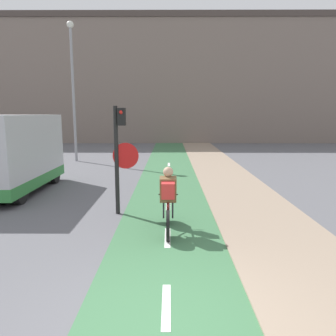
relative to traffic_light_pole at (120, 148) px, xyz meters
The scene contains 7 objects.
ground_plane 5.20m from the traffic_light_pole, 75.36° to the right, with size 120.00×120.00×0.00m, color #5B5B60.
bike_lane 5.19m from the traffic_light_pole, 75.34° to the right, with size 2.33×60.00×0.02m.
building_row_background 23.35m from the traffic_light_pole, 86.92° to the left, with size 60.00×5.20×11.05m.
traffic_light_pole is the anchor object (origin of this frame).
street_lamp_far 10.77m from the traffic_light_pole, 112.06° to the left, with size 0.36×0.36×7.36m.
cyclist_near 2.15m from the traffic_light_pole, 48.33° to the right, with size 0.46×1.67×1.48m.
van 4.68m from the traffic_light_pole, 149.26° to the left, with size 2.05×4.48×2.57m.
Camera 1 is at (0.05, -3.61, 2.63)m, focal length 35.00 mm.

